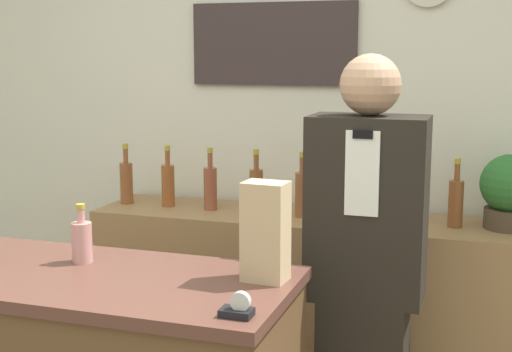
% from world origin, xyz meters
% --- Properties ---
extents(back_wall, '(5.20, 0.09, 2.70)m').
position_xyz_m(back_wall, '(0.00, 2.00, 1.35)').
color(back_wall, silver).
rests_on(back_wall, ground_plane).
extents(back_shelf, '(2.15, 0.47, 0.94)m').
position_xyz_m(back_shelf, '(0.20, 1.71, 0.47)').
color(back_shelf, '#9E754C').
rests_on(back_shelf, ground_plane).
extents(shopkeeper, '(0.43, 0.27, 1.69)m').
position_xyz_m(shopkeeper, '(0.52, 1.12, 0.84)').
color(shopkeeper, black).
rests_on(shopkeeper, ground_plane).
extents(potted_plant, '(0.25, 0.25, 0.32)m').
position_xyz_m(potted_plant, '(1.03, 1.75, 1.11)').
color(potted_plant, '#4C3D2D').
rests_on(potted_plant, back_shelf).
extents(paper_bag, '(0.14, 0.11, 0.32)m').
position_xyz_m(paper_bag, '(0.27, 0.64, 1.13)').
color(paper_bag, tan).
rests_on(paper_bag, display_counter).
extents(tape_dispenser, '(0.09, 0.06, 0.07)m').
position_xyz_m(tape_dispenser, '(0.30, 0.31, 1.00)').
color(tape_dispenser, black).
rests_on(tape_dispenser, display_counter).
extents(counter_bottle_2, '(0.07, 0.07, 0.21)m').
position_xyz_m(counter_bottle_2, '(-0.39, 0.63, 1.05)').
color(counter_bottle_2, tan).
rests_on(counter_bottle_2, display_counter).
extents(shelf_bottle_0, '(0.06, 0.06, 0.30)m').
position_xyz_m(shelf_bottle_0, '(-0.80, 1.70, 1.06)').
color(shelf_bottle_0, brown).
rests_on(shelf_bottle_0, back_shelf).
extents(shelf_bottle_1, '(0.06, 0.06, 0.30)m').
position_xyz_m(shelf_bottle_1, '(-0.57, 1.71, 1.06)').
color(shelf_bottle_1, brown).
rests_on(shelf_bottle_1, back_shelf).
extents(shelf_bottle_2, '(0.06, 0.06, 0.30)m').
position_xyz_m(shelf_bottle_2, '(-0.34, 1.70, 1.06)').
color(shelf_bottle_2, brown).
rests_on(shelf_bottle_2, back_shelf).
extents(shelf_bottle_3, '(0.06, 0.06, 0.30)m').
position_xyz_m(shelf_bottle_3, '(-0.11, 1.71, 1.06)').
color(shelf_bottle_3, brown).
rests_on(shelf_bottle_3, back_shelf).
extents(shelf_bottle_4, '(0.06, 0.06, 0.30)m').
position_xyz_m(shelf_bottle_4, '(0.12, 1.69, 1.06)').
color(shelf_bottle_4, brown).
rests_on(shelf_bottle_4, back_shelf).
extents(shelf_bottle_5, '(0.06, 0.06, 0.30)m').
position_xyz_m(shelf_bottle_5, '(0.35, 1.70, 1.06)').
color(shelf_bottle_5, brown).
rests_on(shelf_bottle_5, back_shelf).
extents(shelf_bottle_6, '(0.06, 0.06, 0.30)m').
position_xyz_m(shelf_bottle_6, '(0.58, 1.69, 1.06)').
color(shelf_bottle_6, brown).
rests_on(shelf_bottle_6, back_shelf).
extents(shelf_bottle_7, '(0.06, 0.06, 0.30)m').
position_xyz_m(shelf_bottle_7, '(0.81, 1.70, 1.06)').
color(shelf_bottle_7, brown).
rests_on(shelf_bottle_7, back_shelf).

